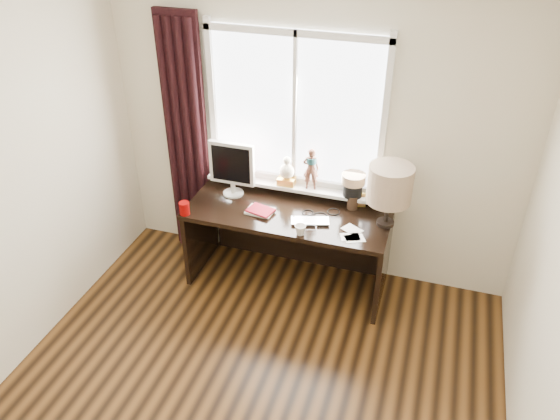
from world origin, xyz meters
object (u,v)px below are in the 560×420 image
(monitor, at_px, (232,166))
(red_cup, at_px, (184,208))
(desk, at_px, (291,229))
(laptop, at_px, (310,221))
(mug, at_px, (300,230))
(table_lamp, at_px, (390,185))

(monitor, bearing_deg, red_cup, -121.49)
(desk, xyz_separation_m, monitor, (-0.54, 0.03, 0.52))
(laptop, distance_m, mug, 0.19)
(table_lamp, bearing_deg, monitor, 176.77)
(mug, relative_size, desk, 0.05)
(monitor, bearing_deg, mug, -29.79)
(desk, bearing_deg, table_lamp, -3.48)
(mug, bearing_deg, desk, 115.78)
(mug, height_order, table_lamp, table_lamp)
(red_cup, relative_size, table_lamp, 0.21)
(laptop, height_order, table_lamp, table_lamp)
(red_cup, bearing_deg, laptop, 10.57)
(monitor, bearing_deg, table_lamp, -3.23)
(mug, relative_size, monitor, 0.18)
(laptop, height_order, monitor, monitor)
(red_cup, relative_size, monitor, 0.22)
(mug, height_order, red_cup, red_cup)
(red_cup, xyz_separation_m, desk, (0.80, 0.40, -0.30))
(desk, height_order, monitor, monitor)
(laptop, distance_m, monitor, 0.84)
(red_cup, bearing_deg, desk, 26.38)
(laptop, xyz_separation_m, mug, (-0.03, -0.18, 0.03))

